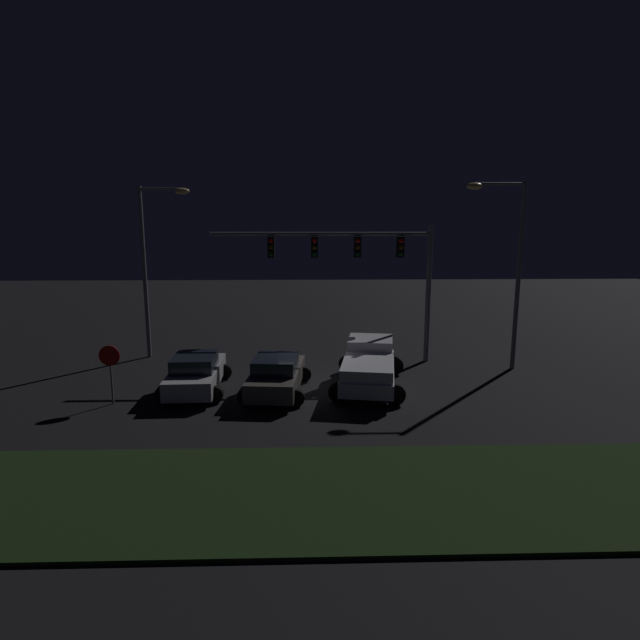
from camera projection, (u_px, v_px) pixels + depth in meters
ground_plane at (308, 384)px, 21.27m from camera, size 80.00×80.00×0.00m
grass_median at (310, 493)px, 12.56m from camera, size 27.64×5.04×0.10m
pickup_truck at (369, 363)px, 20.82m from camera, size 3.47×5.66×1.80m
car_sedan at (196, 373)px, 20.27m from camera, size 2.58×4.46×1.51m
car_sedan_far at (276, 375)px, 20.01m from camera, size 2.75×4.55×1.51m
traffic_signal_gantry at (358, 257)px, 23.78m from camera, size 10.32×0.56×6.50m
street_lamp_left at (153, 252)px, 24.67m from camera, size 2.46×0.44×8.33m
street_lamp_right at (509, 253)px, 22.55m from camera, size 2.64×0.44×8.41m
stop_sign at (110, 363)px, 18.62m from camera, size 0.76×0.08×2.23m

